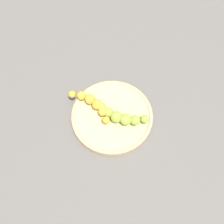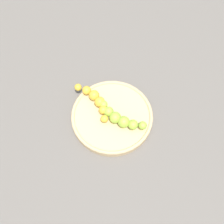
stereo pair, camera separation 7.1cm
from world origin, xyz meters
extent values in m
plane|color=#56514C|center=(0.00, 0.00, 0.00)|extent=(2.40, 2.40, 0.00)
cylinder|color=tan|center=(0.00, 0.00, 0.01)|extent=(0.23, 0.23, 0.02)
torus|color=tan|center=(0.00, 0.00, 0.02)|extent=(0.23, 0.23, 0.01)
sphere|color=#8CAD38|center=(-0.01, 0.03, 0.04)|extent=(0.02, 0.02, 0.02)
sphere|color=#8CAD38|center=(-0.01, 0.01, 0.04)|extent=(0.03, 0.03, 0.03)
sphere|color=#8CAD38|center=(0.00, -0.02, 0.04)|extent=(0.03, 0.03, 0.03)
sphere|color=#8CAD38|center=(0.01, -0.04, 0.04)|extent=(0.03, 0.03, 0.03)
sphere|color=#8CAD38|center=(0.03, -0.06, 0.04)|extent=(0.03, 0.03, 0.03)
sphere|color=#8CAD38|center=(0.05, -0.07, 0.04)|extent=(0.02, 0.02, 0.02)
sphere|color=gold|center=(-0.03, -0.01, 0.03)|extent=(0.02, 0.02, 0.02)
sphere|color=gold|center=(-0.02, 0.02, 0.03)|extent=(0.03, 0.03, 0.03)
sphere|color=gold|center=(-0.01, 0.05, 0.03)|extent=(0.03, 0.03, 0.03)
sphere|color=gold|center=(-0.02, 0.07, 0.03)|extent=(0.03, 0.03, 0.03)
sphere|color=gold|center=(-0.03, 0.10, 0.03)|extent=(0.03, 0.03, 0.03)
sphere|color=gold|center=(-0.05, 0.12, 0.03)|extent=(0.02, 0.02, 0.02)
camera|label=1|loc=(-0.21, -0.24, 0.67)|focal=42.49mm
camera|label=2|loc=(-0.15, -0.28, 0.67)|focal=42.49mm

